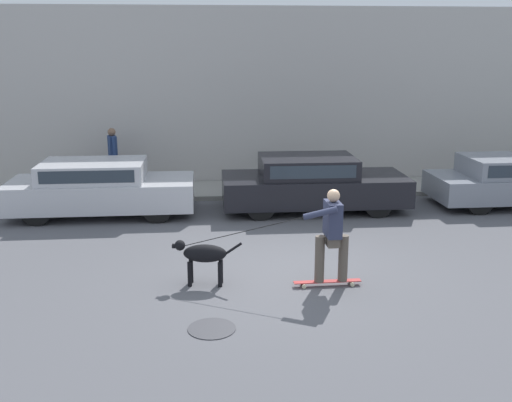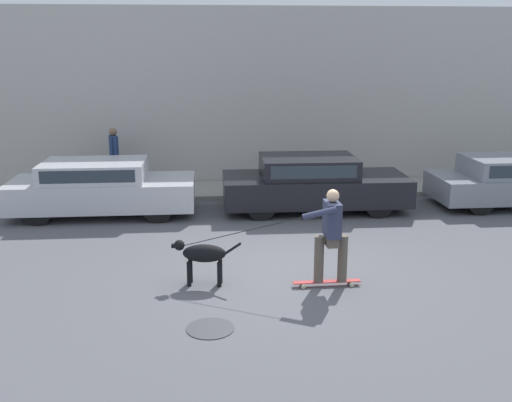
# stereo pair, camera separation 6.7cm
# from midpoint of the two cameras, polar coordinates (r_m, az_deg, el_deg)

# --- Properties ---
(ground_plane) EXTENTS (36.00, 36.00, 0.00)m
(ground_plane) POSITION_cam_midpoint_polar(r_m,az_deg,el_deg) (10.37, 3.24, -7.05)
(ground_plane) COLOR #545459
(back_wall) EXTENTS (32.00, 0.30, 4.88)m
(back_wall) POSITION_cam_midpoint_polar(r_m,az_deg,el_deg) (16.93, -0.26, 9.85)
(back_wall) COLOR #B2ADA8
(back_wall) RESTS_ON ground_plane
(sidewalk_curb) EXTENTS (30.00, 1.83, 0.12)m
(sidewalk_curb) POSITION_cam_midpoint_polar(r_m,az_deg,el_deg) (16.23, 0.08, 1.12)
(sidewalk_curb) COLOR gray
(sidewalk_curb) RESTS_ON ground_plane
(parked_car_0) EXTENTS (4.23, 1.76, 1.26)m
(parked_car_0) POSITION_cam_midpoint_polar(r_m,az_deg,el_deg) (14.30, -14.77, 1.18)
(parked_car_0) COLOR black
(parked_car_0) RESTS_ON ground_plane
(parked_car_1) EXTENTS (4.38, 1.84, 1.30)m
(parked_car_1) POSITION_cam_midpoint_polar(r_m,az_deg,el_deg) (14.33, 5.27, 1.65)
(parked_car_1) COLOR black
(parked_car_1) RESTS_ON ground_plane
(dog) EXTENTS (1.14, 0.38, 0.76)m
(dog) POSITION_cam_midpoint_polar(r_m,az_deg,el_deg) (9.82, -5.24, -5.13)
(dog) COLOR black
(dog) RESTS_ON ground_plane
(skateboarder) EXTENTS (2.95, 0.65, 1.63)m
(skateboarder) POSITION_cam_midpoint_polar(r_m,az_deg,el_deg) (9.68, 6.99, -2.97)
(skateboarder) COLOR beige
(skateboarder) RESTS_ON ground_plane
(pedestrian_with_bag) EXTENTS (0.32, 0.64, 1.62)m
(pedestrian_with_bag) POSITION_cam_midpoint_polar(r_m,az_deg,el_deg) (16.39, -13.59, 4.28)
(pedestrian_with_bag) COLOR #3D4760
(pedestrian_with_bag) RESTS_ON sidewalk_curb
(manhole_cover) EXTENTS (0.67, 0.67, 0.01)m
(manhole_cover) POSITION_cam_midpoint_polar(r_m,az_deg,el_deg) (8.52, -4.46, -12.02)
(manhole_cover) COLOR #38383D
(manhole_cover) RESTS_ON ground_plane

